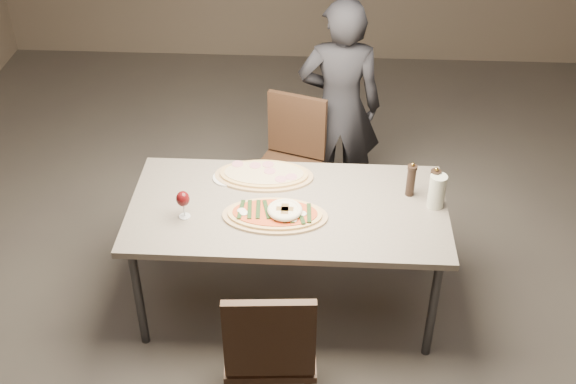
# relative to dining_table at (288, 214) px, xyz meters

# --- Properties ---
(room) EXTENTS (7.00, 7.00, 7.00)m
(room) POSITION_rel_dining_table_xyz_m (0.00, 0.00, 0.71)
(room) COLOR #56504A
(room) RESTS_ON ground
(dining_table) EXTENTS (1.80, 0.90, 0.75)m
(dining_table) POSITION_rel_dining_table_xyz_m (0.00, 0.00, 0.00)
(dining_table) COLOR gray
(dining_table) RESTS_ON ground
(zucchini_pizza) EXTENTS (0.59, 0.32, 0.05)m
(zucchini_pizza) POSITION_rel_dining_table_xyz_m (-0.07, -0.10, 0.07)
(zucchini_pizza) COLOR tan
(zucchini_pizza) RESTS_ON dining_table
(ham_pizza) EXTENTS (0.59, 0.33, 0.04)m
(ham_pizza) POSITION_rel_dining_table_xyz_m (-0.16, 0.28, 0.07)
(ham_pizza) COLOR tan
(ham_pizza) RESTS_ON dining_table
(bread_basket) EXTENTS (0.19, 0.19, 0.07)m
(bread_basket) POSITION_rel_dining_table_xyz_m (-0.01, -0.11, 0.10)
(bread_basket) COLOR beige
(bread_basket) RESTS_ON dining_table
(oil_dish) EXTENTS (0.12, 0.12, 0.01)m
(oil_dish) POSITION_rel_dining_table_xyz_m (0.04, -0.15, 0.06)
(oil_dish) COLOR white
(oil_dish) RESTS_ON dining_table
(pepper_mill_left) EXTENTS (0.06, 0.06, 0.22)m
(pepper_mill_left) POSITION_rel_dining_table_xyz_m (0.69, 0.15, 0.16)
(pepper_mill_left) COLOR black
(pepper_mill_left) RESTS_ON dining_table
(pepper_mill_right) EXTENTS (0.06, 0.06, 0.23)m
(pepper_mill_right) POSITION_rel_dining_table_xyz_m (0.82, 0.09, 0.17)
(pepper_mill_right) COLOR black
(pepper_mill_right) RESTS_ON dining_table
(carafe) EXTENTS (0.10, 0.10, 0.20)m
(carafe) POSITION_rel_dining_table_xyz_m (0.83, 0.05, 0.16)
(carafe) COLOR silver
(carafe) RESTS_ON dining_table
(wine_glass) EXTENTS (0.08, 0.08, 0.17)m
(wine_glass) POSITION_rel_dining_table_xyz_m (-0.57, -0.13, 0.18)
(wine_glass) COLOR silver
(wine_glass) RESTS_ON dining_table
(side_plate) EXTENTS (0.18, 0.18, 0.01)m
(side_plate) POSITION_rel_dining_table_xyz_m (-0.37, 0.25, 0.06)
(side_plate) COLOR white
(side_plate) RESTS_ON dining_table
(chair_near) EXTENTS (0.48, 0.48, 0.95)m
(chair_near) POSITION_rel_dining_table_xyz_m (-0.04, -0.85, -0.16)
(chair_near) COLOR #3B2619
(chair_near) RESTS_ON ground
(chair_far) EXTENTS (0.55, 0.55, 0.92)m
(chair_far) POSITION_rel_dining_table_xyz_m (-0.03, 0.88, -0.18)
(chair_far) COLOR #3B2619
(chair_far) RESTS_ON ground
(diner) EXTENTS (0.58, 0.38, 1.57)m
(diner) POSITION_rel_dining_table_xyz_m (0.29, 1.08, 0.09)
(diner) COLOR black
(diner) RESTS_ON ground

